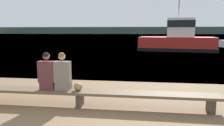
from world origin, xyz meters
TOP-DOWN VIEW (x-y plane):
  - water_surface at (0.00, 126.10)m, footprint 240.00×240.00m
  - far_shoreline at (0.00, 180.43)m, footprint 600.00×12.00m
  - bench_main at (-0.47, 2.93)m, footprint 7.57×0.54m
  - person_left at (-1.40, 2.93)m, footprint 0.46×0.36m
  - person_right at (-0.95, 2.93)m, footprint 0.46×0.36m
  - shopping_bag at (-0.52, 2.93)m, footprint 0.25×0.20m
  - tugboat_red at (5.03, 21.31)m, footprint 8.31×4.88m

SIDE VIEW (x-z plane):
  - water_surface at x=0.00m, z-range 0.00..0.00m
  - bench_main at x=-0.47m, z-range 0.15..0.59m
  - shopping_bag at x=-0.52m, z-range 0.45..0.67m
  - person_left at x=-1.40m, z-range 0.37..1.43m
  - person_right at x=-0.95m, z-range 0.37..1.43m
  - tugboat_red at x=5.03m, z-range -2.15..4.30m
  - far_shoreline at x=0.00m, z-range 0.00..5.37m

